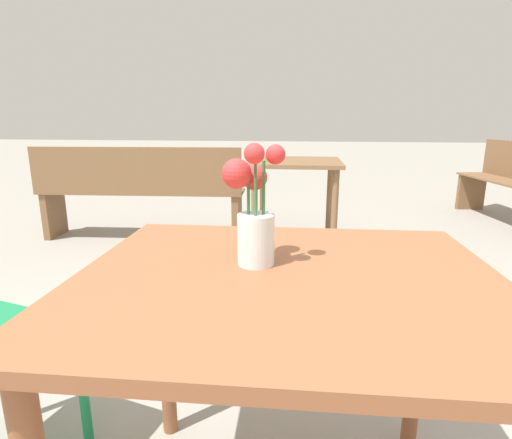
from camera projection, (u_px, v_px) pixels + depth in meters
table_front at (287, 317)px, 0.91m from camera, size 0.97×0.82×0.74m
flower_vase at (254, 217)px, 0.92m from camera, size 0.14×0.14×0.29m
bench_near at (140, 189)px, 3.57m from camera, size 1.87×0.49×0.85m
table_back at (296, 176)px, 3.29m from camera, size 0.74×0.76×0.75m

